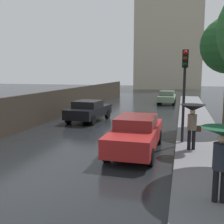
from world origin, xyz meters
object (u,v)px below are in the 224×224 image
pedestrian_with_umbrella_far (222,145)px  traffic_light (185,79)px  car_green_far_ahead (167,97)px  pedestrian_with_umbrella_near (193,114)px  car_black_near_kerb (89,110)px  car_red_behind_camera (136,133)px

pedestrian_with_umbrella_far → traffic_light: size_ratio=0.45×
traffic_light → pedestrian_with_umbrella_far: bearing=-81.0°
pedestrian_with_umbrella_far → car_green_far_ahead: bearing=-85.4°
car_green_far_ahead → traffic_light: 16.13m
car_green_far_ahead → traffic_light: size_ratio=0.99×
pedestrian_with_umbrella_near → traffic_light: traffic_light is taller
car_green_far_ahead → pedestrian_with_umbrella_far: 21.55m
car_black_near_kerb → car_red_behind_camera: car_red_behind_camera is taller
car_black_near_kerb → pedestrian_with_umbrella_far: 12.27m
car_red_behind_camera → pedestrian_with_umbrella_near: size_ratio=2.51×
car_black_near_kerb → pedestrian_with_umbrella_far: pedestrian_with_umbrella_far is taller
car_black_near_kerb → car_green_far_ahead: size_ratio=1.03×
pedestrian_with_umbrella_near → traffic_light: (-0.36, 1.09, 1.35)m
car_red_behind_camera → pedestrian_with_umbrella_far: (2.70, -4.02, 0.80)m
car_black_near_kerb → car_green_far_ahead: (4.45, 11.30, -0.00)m
pedestrian_with_umbrella_near → traffic_light: 1.78m
pedestrian_with_umbrella_near → pedestrian_with_umbrella_far: size_ratio=1.00×
car_black_near_kerb → car_green_far_ahead: 12.14m
car_black_near_kerb → car_green_far_ahead: bearing=-107.1°
car_green_far_ahead → pedestrian_with_umbrella_near: size_ratio=2.19×
pedestrian_with_umbrella_near → car_black_near_kerb: bearing=124.1°
car_green_far_ahead → traffic_light: traffic_light is taller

